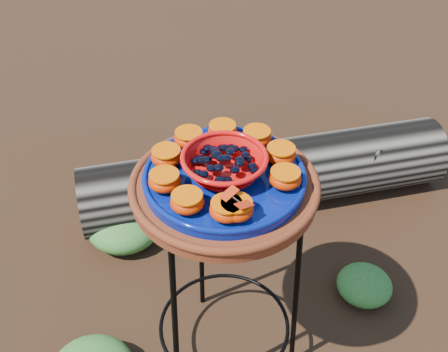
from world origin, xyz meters
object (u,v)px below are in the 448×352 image
object	(u,v)px
cobalt_plate	(224,178)
red_bowl	(224,165)
terracotta_saucer	(224,188)
driftwood_log	(266,175)
plant_stand	(224,284)

from	to	relation	value
cobalt_plate	red_bowl	bearing A→B (deg)	0.00
cobalt_plate	red_bowl	world-z (taller)	red_bowl
terracotta_saucer	cobalt_plate	xyz separation A→B (m)	(0.00, 0.00, 0.03)
driftwood_log	red_bowl	bearing A→B (deg)	-123.89
terracotta_saucer	driftwood_log	world-z (taller)	terracotta_saucer
terracotta_saucer	red_bowl	size ratio (longest dim) A/B	2.33
cobalt_plate	terracotta_saucer	bearing A→B (deg)	0.00
terracotta_saucer	cobalt_plate	world-z (taller)	cobalt_plate
plant_stand	terracotta_saucer	bearing A→B (deg)	0.00
red_bowl	driftwood_log	xyz separation A→B (m)	(0.42, 0.63, -0.65)
plant_stand	driftwood_log	size ratio (longest dim) A/B	0.46
plant_stand	terracotta_saucer	distance (m)	0.37
plant_stand	terracotta_saucer	xyz separation A→B (m)	(0.00, 0.00, 0.37)
terracotta_saucer	cobalt_plate	bearing A→B (deg)	0.00
cobalt_plate	driftwood_log	distance (m)	0.97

